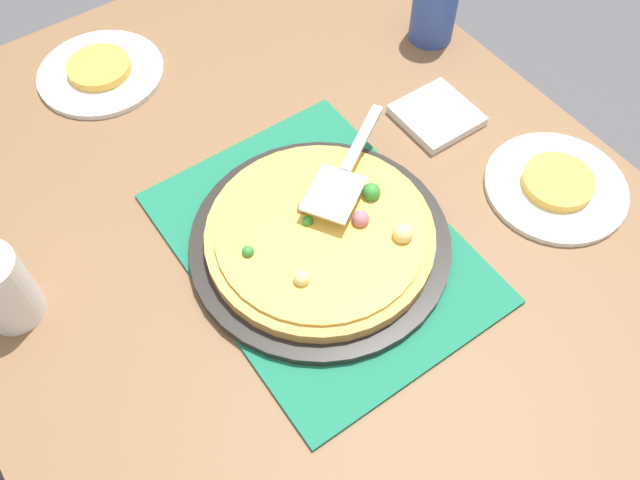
% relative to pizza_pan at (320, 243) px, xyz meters
% --- Properties ---
extents(ground_plane, '(8.00, 8.00, 0.00)m').
position_rel_pizza_pan_xyz_m(ground_plane, '(0.00, 0.00, -0.76)').
color(ground_plane, '#4C4C51').
extents(dining_table, '(1.40, 1.00, 0.75)m').
position_rel_pizza_pan_xyz_m(dining_table, '(0.00, 0.00, -0.12)').
color(dining_table, brown).
rests_on(dining_table, ground_plane).
extents(placemat, '(0.48, 0.36, 0.01)m').
position_rel_pizza_pan_xyz_m(placemat, '(0.00, 0.00, -0.01)').
color(placemat, '#196B4C').
rests_on(placemat, dining_table).
extents(pizza_pan, '(0.38, 0.38, 0.01)m').
position_rel_pizza_pan_xyz_m(pizza_pan, '(0.00, 0.00, 0.00)').
color(pizza_pan, black).
rests_on(pizza_pan, placemat).
extents(pizza, '(0.33, 0.33, 0.05)m').
position_rel_pizza_pan_xyz_m(pizza, '(0.00, 0.00, 0.02)').
color(pizza, tan).
rests_on(pizza, pizza_pan).
extents(plate_near_left, '(0.22, 0.22, 0.01)m').
position_rel_pizza_pan_xyz_m(plate_near_left, '(-0.52, -0.11, -0.01)').
color(plate_near_left, white).
rests_on(plate_near_left, dining_table).
extents(plate_far_right, '(0.22, 0.22, 0.01)m').
position_rel_pizza_pan_xyz_m(plate_far_right, '(0.12, 0.36, -0.01)').
color(plate_far_right, white).
rests_on(plate_far_right, dining_table).
extents(served_slice_left, '(0.11, 0.11, 0.02)m').
position_rel_pizza_pan_xyz_m(served_slice_left, '(-0.52, -0.11, 0.01)').
color(served_slice_left, gold).
rests_on(served_slice_left, plate_near_left).
extents(served_slice_right, '(0.11, 0.11, 0.02)m').
position_rel_pizza_pan_xyz_m(served_slice_right, '(0.12, 0.36, 0.01)').
color(served_slice_right, gold).
rests_on(served_slice_right, plate_far_right).
extents(cup_near, '(0.08, 0.08, 0.12)m').
position_rel_pizza_pan_xyz_m(cup_near, '(-0.16, -0.40, 0.05)').
color(cup_near, white).
rests_on(cup_near, dining_table).
extents(cup_far, '(0.08, 0.08, 0.12)m').
position_rel_pizza_pan_xyz_m(cup_far, '(-0.27, 0.44, 0.05)').
color(cup_far, '#3351AD').
rests_on(cup_far, dining_table).
extents(pizza_server, '(0.16, 0.22, 0.01)m').
position_rel_pizza_pan_xyz_m(pizza_server, '(-0.05, 0.08, 0.06)').
color(pizza_server, silver).
rests_on(pizza_server, pizza).
extents(napkin_stack, '(0.12, 0.12, 0.02)m').
position_rel_pizza_pan_xyz_m(napkin_stack, '(-0.10, 0.31, -0.01)').
color(napkin_stack, white).
rests_on(napkin_stack, dining_table).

